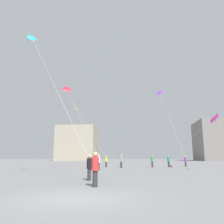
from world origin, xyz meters
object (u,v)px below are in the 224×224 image
object	(u,v)px
handbag_beside_flyer	(171,166)
building_left_hall	(79,144)
kite_violet_diamond	(160,93)
kite_magenta_delta	(213,119)
person_in_grey	(121,160)
person_in_black	(89,166)
person_in_white	(99,161)
person_in_purple	(185,161)
person_in_teal	(169,161)
person_in_green	(152,161)
kite_amber_delta	(78,111)
kite_cyan_diamond	(33,40)
kite_crimson_delta	(68,91)
person_in_yellow	(106,161)
person_in_red	(95,167)
building_centre_hall	(218,141)

from	to	relation	value
handbag_beside_flyer	building_left_hall	bearing A→B (deg)	116.69
kite_violet_diamond	kite_magenta_delta	world-z (taller)	kite_violet_diamond
person_in_grey	kite_magenta_delta	distance (m)	13.22
person_in_black	kite_violet_diamond	world-z (taller)	kite_violet_diamond
person_in_white	building_left_hall	size ratio (longest dim) A/B	0.11
person_in_purple	building_left_hall	world-z (taller)	building_left_hall
person_in_grey	kite_violet_diamond	distance (m)	19.94
person_in_teal	person_in_grey	xyz separation A→B (m)	(-6.88, -2.98, 0.04)
person_in_green	kite_amber_delta	size ratio (longest dim) A/B	0.15
person_in_green	handbag_beside_flyer	distance (m)	3.05
handbag_beside_flyer	kite_violet_diamond	bearing A→B (deg)	89.45
person_in_black	kite_cyan_diamond	xyz separation A→B (m)	(-5.70, 2.43, 10.61)
person_in_green	kite_crimson_delta	size ratio (longest dim) A/B	0.20
person_in_yellow	handbag_beside_flyer	bearing A→B (deg)	-24.24
person_in_white	kite_cyan_diamond	xyz separation A→B (m)	(-4.70, -8.44, 10.53)
person_in_yellow	person_in_green	bearing A→B (deg)	-28.96
person_in_red	kite_magenta_delta	world-z (taller)	kite_magenta_delta
handbag_beside_flyer	kite_amber_delta	bearing A→B (deg)	151.07
person_in_teal	person_in_green	size ratio (longest dim) A/B	1.02
kite_amber_delta	kite_cyan_diamond	world-z (taller)	kite_cyan_diamond
kite_magenta_delta	building_centre_hall	distance (m)	69.11
person_in_purple	kite_violet_diamond	size ratio (longest dim) A/B	0.12
person_in_green	handbag_beside_flyer	xyz separation A→B (m)	(2.82, 0.86, -0.81)
person_in_green	building_centre_hall	xyz separation A→B (m)	(29.96, 54.99, 6.52)
person_in_white	kite_violet_diamond	world-z (taller)	kite_violet_diamond
person_in_teal	kite_amber_delta	world-z (taller)	kite_amber_delta
person_in_white	person_in_purple	bearing A→B (deg)	-141.92
person_in_red	person_in_green	bearing A→B (deg)	-176.34
kite_magenta_delta	person_in_teal	bearing A→B (deg)	106.78
kite_violet_diamond	building_left_hall	bearing A→B (deg)	121.73
person_in_white	person_in_grey	world-z (taller)	person_in_grey
kite_violet_diamond	building_left_hall	size ratio (longest dim) A/B	0.83
person_in_teal	person_in_yellow	size ratio (longest dim) A/B	1.04
person_in_purple	person_in_teal	bearing A→B (deg)	-88.16
person_in_black	kite_magenta_delta	xyz separation A→B (m)	(11.32, 9.16, 4.46)
person_in_white	kite_violet_diamond	distance (m)	24.86
person_in_grey	handbag_beside_flyer	distance (m)	7.91
person_in_teal	person_in_green	bearing A→B (deg)	131.55
person_in_green	person_in_red	xyz separation A→B (m)	(-4.83, -21.88, 0.04)
person_in_teal	handbag_beside_flyer	bearing A→B (deg)	-49.55
person_in_teal	kite_violet_diamond	xyz separation A→B (m)	(0.44, 9.95, 13.34)
person_in_green	person_in_grey	xyz separation A→B (m)	(-4.41, -2.22, 0.07)
person_in_green	kite_magenta_delta	world-z (taller)	kite_magenta_delta
person_in_yellow	building_centre_hall	bearing A→B (deg)	26.04
person_in_teal	person_in_purple	xyz separation A→B (m)	(2.79, 1.54, -0.07)
person_in_teal	kite_crimson_delta	size ratio (longest dim) A/B	0.20
person_in_purple	kite_amber_delta	bearing A→B (deg)	-139.07
kite_crimson_delta	kite_magenta_delta	world-z (taller)	kite_crimson_delta
person_in_yellow	kite_crimson_delta	world-z (taller)	kite_crimson_delta
person_in_black	handbag_beside_flyer	size ratio (longest dim) A/B	5.16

